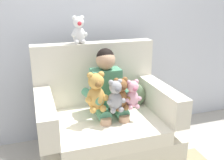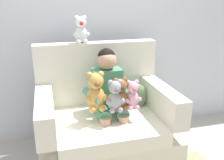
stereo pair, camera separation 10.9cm
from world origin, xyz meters
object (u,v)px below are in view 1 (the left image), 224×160
at_px(seated_child, 108,91).
at_px(plush_brown, 121,94).
at_px(armchair, 104,127).
at_px(throw_pillow, 132,95).
at_px(plush_honey, 96,93).
at_px(plush_pink, 132,95).
at_px(plush_grey, 115,96).
at_px(plush_white_on_backrest, 79,31).

height_order(seated_child, plush_brown, seated_child).
relative_size(armchair, plush_brown, 4.18).
bearing_deg(throw_pillow, armchair, -160.79).
relative_size(seated_child, plush_brown, 2.98).
distance_m(armchair, plush_honey, 0.42).
distance_m(armchair, plush_pink, 0.44).
bearing_deg(plush_honey, plush_grey, -34.41).
relative_size(plush_grey, throw_pillow, 1.04).
distance_m(plush_grey, plush_white_on_backrest, 0.70).
height_order(plush_white_on_backrest, throw_pillow, plush_white_on_backrest).
xyz_separation_m(plush_pink, plush_honey, (-0.30, 0.05, 0.04)).
height_order(plush_brown, throw_pillow, plush_brown).
bearing_deg(plush_grey, plush_white_on_backrest, 120.79).
height_order(plush_pink, plush_honey, plush_honey).
bearing_deg(plush_brown, plush_pink, 5.81).
bearing_deg(plush_pink, throw_pillow, 61.62).
xyz_separation_m(seated_child, plush_white_on_backrest, (-0.18, 0.29, 0.50)).
distance_m(armchair, plush_white_on_backrest, 0.91).
distance_m(plush_brown, plush_grey, 0.06).
distance_m(seated_child, plush_grey, 0.19).
distance_m(plush_grey, plush_honey, 0.16).
bearing_deg(plush_white_on_backrest, armchair, -67.26).
xyz_separation_m(plush_grey, plush_white_on_backrest, (-0.19, 0.48, 0.48)).
distance_m(seated_child, throw_pillow, 0.31).
distance_m(plush_pink, plush_honey, 0.30).
bearing_deg(plush_brown, throw_pillow, 62.20).
relative_size(plush_grey, plush_white_on_backrest, 1.09).
bearing_deg(throw_pillow, plush_white_on_backrest, 157.33).
height_order(plush_grey, plush_honey, plush_honey).
distance_m(plush_honey, plush_white_on_backrest, 0.61).
height_order(armchair, plush_white_on_backrest, plush_white_on_backrest).
xyz_separation_m(armchair, plush_brown, (0.10, -0.15, 0.37)).
bearing_deg(plush_honey, throw_pillow, 17.49).
relative_size(plush_brown, plush_honey, 0.84).
height_order(seated_child, throw_pillow, seated_child).
xyz_separation_m(plush_pink, plush_brown, (-0.10, 0.01, 0.01)).
bearing_deg(armchair, seated_child, 19.48).
bearing_deg(plush_white_on_backrest, plush_brown, -64.02).
relative_size(plush_grey, plush_honey, 0.82).
distance_m(seated_child, plush_pink, 0.24).
bearing_deg(seated_child, plush_brown, -70.28).
bearing_deg(plush_pink, seated_child, 125.61).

